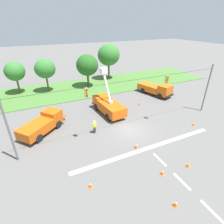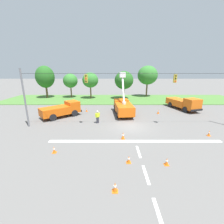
{
  "view_description": "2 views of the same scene",
  "coord_description": "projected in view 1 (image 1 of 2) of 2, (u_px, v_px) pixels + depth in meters",
  "views": [
    {
      "loc": [
        -10.1,
        -16.22,
        12.46
      ],
      "look_at": [
        -1.22,
        2.73,
        1.56
      ],
      "focal_mm": 28.0,
      "sensor_mm": 36.0,
      "label": 1
    },
    {
      "loc": [
        -2.37,
        -17.93,
        7.08
      ],
      "look_at": [
        -2.42,
        1.46,
        1.52
      ],
      "focal_mm": 24.0,
      "sensor_mm": 36.0,
      "label": 2
    }
  ],
  "objects": [
    {
      "name": "traffic_cone_near_bucket",
      "position": [
        194.0,
        124.0,
        23.34
      ],
      "size": [
        0.36,
        0.36,
        0.62
      ],
      "color": "orange",
      "rests_on": "ground"
    },
    {
      "name": "utility_truck_support_far",
      "position": [
        43.0,
        124.0,
        21.64
      ],
      "size": [
        5.97,
        5.54,
        2.19
      ],
      "color": "#D6560F",
      "rests_on": "ground"
    },
    {
      "name": "traffic_cone_mid_right",
      "position": [
        188.0,
        164.0,
        16.69
      ],
      "size": [
        0.36,
        0.36,
        0.62
      ],
      "color": "orange",
      "rests_on": "ground"
    },
    {
      "name": "tree_far_east",
      "position": [
        109.0,
        55.0,
        39.93
      ],
      "size": [
        5.11,
        4.72,
        7.97
      ],
      "color": "brown",
      "rests_on": "ground"
    },
    {
      "name": "traffic_cone_far_right",
      "position": [
        136.0,
        145.0,
        19.09
      ],
      "size": [
        0.36,
        0.36,
        0.79
      ],
      "color": "orange",
      "rests_on": "ground"
    },
    {
      "name": "tree_centre",
      "position": [
        45.0,
        69.0,
        32.72
      ],
      "size": [
        3.82,
        3.46,
        6.33
      ],
      "color": "brown",
      "rests_on": "ground"
    },
    {
      "name": "traffic_cone_lane_edge_a",
      "position": [
        162.0,
        172.0,
        15.83
      ],
      "size": [
        0.36,
        0.36,
        0.64
      ],
      "color": "orange",
      "rests_on": "ground"
    },
    {
      "name": "lane_markings",
      "position": [
        157.0,
        156.0,
        18.11
      ],
      "size": [
        17.6,
        15.25,
        0.01
      ],
      "color": "silver",
      "rests_on": "ground"
    },
    {
      "name": "traffic_cone_mid_left",
      "position": [
        176.0,
        203.0,
        13.09
      ],
      "size": [
        0.36,
        0.36,
        0.68
      ],
      "color": "orange",
      "rests_on": "ground"
    },
    {
      "name": "signal_gantry",
      "position": [
        131.0,
        100.0,
        20.6
      ],
      "size": [
        26.2,
        0.33,
        7.2
      ],
      "color": "slate",
      "rests_on": "ground"
    },
    {
      "name": "traffic_cone_foreground_left",
      "position": [
        90.0,
        185.0,
        14.61
      ],
      "size": [
        0.36,
        0.36,
        0.63
      ],
      "color": "orange",
      "rests_on": "ground"
    },
    {
      "name": "traffic_cone_lane_edge_b",
      "position": [
        139.0,
        103.0,
        29.06
      ],
      "size": [
        0.36,
        0.36,
        0.73
      ],
      "color": "orange",
      "rests_on": "ground"
    },
    {
      "name": "ground_plane",
      "position": [
        129.0,
        130.0,
        22.58
      ],
      "size": [
        200.0,
        200.0,
        0.0
      ],
      "primitive_type": "plane",
      "color": "#605E5B"
    },
    {
      "name": "road_worker",
      "position": [
        94.0,
        126.0,
        21.5
      ],
      "size": [
        0.58,
        0.41,
        1.77
      ],
      "color": "#383842",
      "rests_on": "ground"
    },
    {
      "name": "utility_truck_bucket_lift",
      "position": [
        108.0,
        105.0,
        26.16
      ],
      "size": [
        3.03,
        6.79,
        6.61
      ],
      "color": "#D6560F",
      "rests_on": "ground"
    },
    {
      "name": "tree_east",
      "position": [
        87.0,
        65.0,
        35.26
      ],
      "size": [
        4.42,
        4.51,
        6.68
      ],
      "color": "brown",
      "rests_on": "ground"
    },
    {
      "name": "traffic_cone_foreground_right",
      "position": [
        65.0,
        115.0,
        25.56
      ],
      "size": [
        0.36,
        0.36,
        0.62
      ],
      "color": "orange",
      "rests_on": "ground"
    },
    {
      "name": "grass_verge",
      "position": [
        87.0,
        87.0,
        37.01
      ],
      "size": [
        56.0,
        12.0,
        0.1
      ],
      "primitive_type": "cube",
      "color": "#477533",
      "rests_on": "ground"
    },
    {
      "name": "utility_truck_support_near",
      "position": [
        156.0,
        89.0,
        32.8
      ],
      "size": [
        4.16,
        7.08,
        2.33
      ],
      "color": "orange",
      "rests_on": "ground"
    },
    {
      "name": "tree_west",
      "position": [
        15.0,
        72.0,
        31.96
      ],
      "size": [
        3.55,
        3.61,
        6.03
      ],
      "color": "brown",
      "rests_on": "ground"
    }
  ]
}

